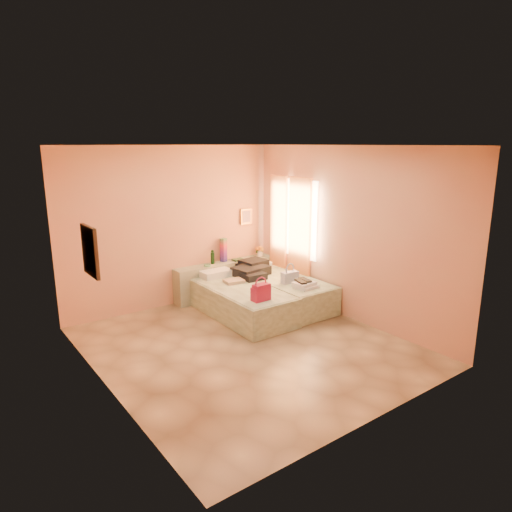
# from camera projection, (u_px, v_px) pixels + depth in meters

# --- Properties ---
(ground) EXTENTS (4.50, 4.50, 0.00)m
(ground) POSITION_uv_depth(u_px,v_px,m) (248.00, 346.00, 6.54)
(ground) COLOR tan
(ground) RESTS_ON ground
(room_walls) EXTENTS (4.02, 4.51, 2.81)m
(room_walls) POSITION_uv_depth(u_px,v_px,m) (236.00, 216.00, 6.67)
(room_walls) COLOR tan
(room_walls) RESTS_ON ground
(headboard_ledge) EXTENTS (2.05, 0.30, 0.65)m
(headboard_ledge) POSITION_uv_depth(u_px,v_px,m) (225.00, 279.00, 8.66)
(headboard_ledge) COLOR #9AA486
(headboard_ledge) RESTS_ON ground
(bed_left) EXTENTS (0.93, 2.01, 0.50)m
(bed_left) POSITION_uv_depth(u_px,v_px,m) (241.00, 302.00, 7.62)
(bed_left) COLOR beige
(bed_left) RESTS_ON ground
(bed_right) EXTENTS (0.93, 2.01, 0.50)m
(bed_right) POSITION_uv_depth(u_px,v_px,m) (282.00, 291.00, 8.16)
(bed_right) COLOR beige
(bed_right) RESTS_ON ground
(water_bottle) EXTENTS (0.08, 0.08, 0.25)m
(water_bottle) POSITION_uv_depth(u_px,v_px,m) (213.00, 257.00, 8.43)
(water_bottle) COLOR #153B1B
(water_bottle) RESTS_ON headboard_ledge
(rainbow_box) EXTENTS (0.12, 0.12, 0.44)m
(rainbow_box) POSITION_uv_depth(u_px,v_px,m) (224.00, 250.00, 8.58)
(rainbow_box) COLOR #A51439
(rainbow_box) RESTS_ON headboard_ledge
(small_dish) EXTENTS (0.14, 0.14, 0.03)m
(small_dish) POSITION_uv_depth(u_px,v_px,m) (207.00, 265.00, 8.28)
(small_dish) COLOR #529764
(small_dish) RESTS_ON headboard_ledge
(green_book) EXTENTS (0.21, 0.15, 0.03)m
(green_book) POSITION_uv_depth(u_px,v_px,m) (238.00, 260.00, 8.69)
(green_book) COLOR #224026
(green_book) RESTS_ON headboard_ledge
(flower_vase) EXTENTS (0.25, 0.25, 0.24)m
(flower_vase) POSITION_uv_depth(u_px,v_px,m) (260.00, 250.00, 9.02)
(flower_vase) COLOR white
(flower_vase) RESTS_ON headboard_ledge
(magenta_handbag) EXTENTS (0.29, 0.17, 0.26)m
(magenta_handbag) POSITION_uv_depth(u_px,v_px,m) (261.00, 292.00, 6.91)
(magenta_handbag) COLOR #A51439
(magenta_handbag) RESTS_ON bed_left
(khaki_garment) EXTENTS (0.35, 0.30, 0.05)m
(khaki_garment) POSITION_uv_depth(u_px,v_px,m) (234.00, 281.00, 7.82)
(khaki_garment) COLOR tan
(khaki_garment) RESTS_ON bed_left
(clothes_pile) EXTENTS (0.74, 0.74, 0.20)m
(clothes_pile) POSITION_uv_depth(u_px,v_px,m) (253.00, 269.00, 8.28)
(clothes_pile) COLOR black
(clothes_pile) RESTS_ON bed_right
(blue_handbag) EXTENTS (0.31, 0.15, 0.19)m
(blue_handbag) POSITION_uv_depth(u_px,v_px,m) (290.00, 277.00, 7.80)
(blue_handbag) COLOR #3D5193
(blue_handbag) RESTS_ON bed_right
(towel_stack) EXTENTS (0.37, 0.32, 0.10)m
(towel_stack) POSITION_uv_depth(u_px,v_px,m) (306.00, 285.00, 7.53)
(towel_stack) COLOR white
(towel_stack) RESTS_ON bed_right
(sandal_pair) EXTENTS (0.26, 0.31, 0.03)m
(sandal_pair) POSITION_uv_depth(u_px,v_px,m) (303.00, 281.00, 7.54)
(sandal_pair) COLOR black
(sandal_pair) RESTS_ON towel_stack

